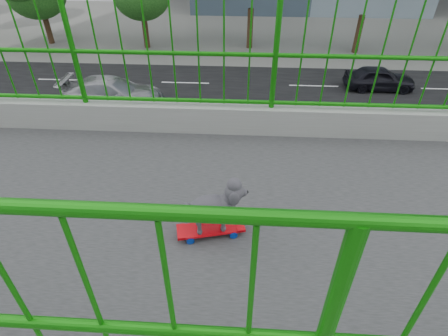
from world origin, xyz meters
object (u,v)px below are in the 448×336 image
car_5 (251,229)px  car_2 (302,128)px  poodle (214,206)px  car_4 (379,78)px  car_3 (113,93)px  skateboard (211,229)px

car_5 → car_2: bearing=159.9°
poodle → car_2: bearing=153.5°
car_4 → car_5: (12.80, -7.67, 0.01)m
car_3 → car_2: bearing=-108.0°
car_2 → car_4: size_ratio=1.37×
car_5 → car_3: bearing=-142.1°
car_4 → car_3: bearing=101.9°
poodle → car_4: size_ratio=0.12×
car_3 → car_5: size_ratio=1.29×
poodle → car_5: (-6.16, 0.57, -6.58)m
skateboard → car_3: size_ratio=0.10×
poodle → skateboard: bearing=-90.0°
poodle → car_4: (-18.96, 8.24, -6.59)m
car_4 → car_5: bearing=149.1°
car_2 → car_4: (-6.40, 5.34, -0.08)m
poodle → car_3: size_ratio=0.09×
car_3 → car_4: (-3.20, 15.16, -0.11)m
poodle → car_5: 9.03m
car_2 → car_4: 8.33m
car_2 → poodle: bearing=167.0°
skateboard → poodle: size_ratio=1.12×
car_3 → car_4: 15.50m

